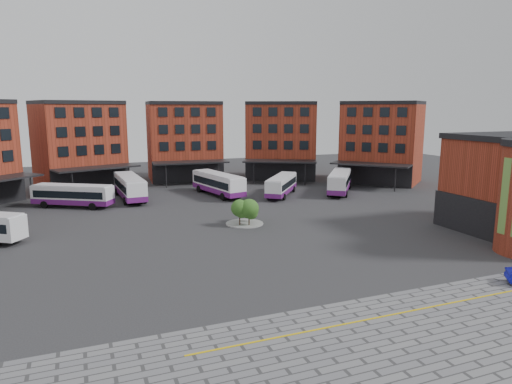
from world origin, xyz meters
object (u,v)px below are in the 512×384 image
object	(u,v)px
bus_c	(130,187)
bus_d	(218,183)
bus_b	(73,195)
bus_e	(281,185)
bus_f	(340,181)
tree_island	(247,210)

from	to	relation	value
bus_c	bus_d	xyz separation A→B (m)	(13.10, -1.76, -0.02)
bus_b	bus_c	xyz separation A→B (m)	(7.91, 2.94, 0.19)
bus_c	bus_e	xyz separation A→B (m)	(22.17, -5.59, -0.22)
bus_b	bus_f	xyz separation A→B (m)	(39.82, -3.80, 0.14)
bus_c	bus_e	size ratio (longest dim) A/B	1.23
bus_c	bus_d	size ratio (longest dim) A/B	0.99
bus_c	bus_f	bearing A→B (deg)	-15.29
tree_island	bus_e	xyz separation A→B (m)	(11.31, 15.00, -0.08)
bus_c	bus_f	size ratio (longest dim) A/B	1.11
tree_island	bus_e	distance (m)	18.79
tree_island	bus_f	size ratio (longest dim) A/B	0.39
bus_c	bus_e	bearing A→B (deg)	-17.51
tree_island	bus_c	xyz separation A→B (m)	(-10.86, 20.59, 0.14)
bus_c	bus_f	world-z (taller)	bus_c
tree_island	bus_b	distance (m)	25.77
bus_d	bus_f	size ratio (longest dim) A/B	1.11
tree_island	bus_f	xyz separation A→B (m)	(21.05, 13.85, 0.09)
bus_d	tree_island	bearing A→B (deg)	-108.84
tree_island	bus_b	world-z (taller)	tree_island
bus_d	bus_f	distance (m)	19.45
bus_c	bus_d	bearing A→B (deg)	-11.04
bus_c	bus_d	distance (m)	13.21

